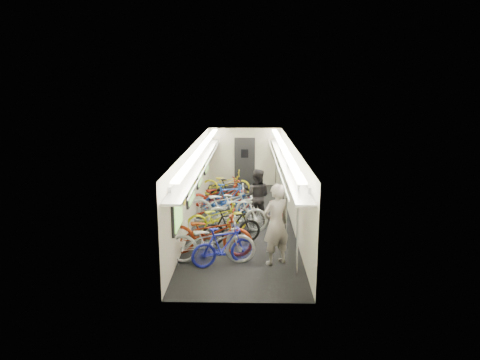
{
  "coord_description": "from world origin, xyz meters",
  "views": [
    {
      "loc": [
        0.21,
        -12.58,
        4.16
      ],
      "look_at": [
        -0.1,
        0.79,
        1.15
      ],
      "focal_mm": 32.0,
      "sensor_mm": 36.0,
      "label": 1
    }
  ],
  "objects_px": {
    "passenger_near": "(276,224)",
    "backpack": "(277,209)",
    "bicycle_0": "(212,241)",
    "passenger_mid": "(257,196)",
    "bicycle_1": "(224,246)"
  },
  "relations": [
    {
      "from": "bicycle_1",
      "to": "backpack",
      "type": "xyz_separation_m",
      "value": [
        1.25,
        0.36,
        0.81
      ]
    },
    {
      "from": "bicycle_0",
      "to": "backpack",
      "type": "bearing_deg",
      "value": -84.04
    },
    {
      "from": "bicycle_1",
      "to": "passenger_near",
      "type": "distance_m",
      "value": 1.32
    },
    {
      "from": "bicycle_0",
      "to": "passenger_near",
      "type": "distance_m",
      "value": 1.57
    },
    {
      "from": "bicycle_1",
      "to": "backpack",
      "type": "distance_m",
      "value": 1.53
    },
    {
      "from": "bicycle_0",
      "to": "backpack",
      "type": "xyz_separation_m",
      "value": [
        1.54,
        0.22,
        0.74
      ]
    },
    {
      "from": "passenger_mid",
      "to": "bicycle_1",
      "type": "bearing_deg",
      "value": 87.83
    },
    {
      "from": "passenger_near",
      "to": "backpack",
      "type": "bearing_deg",
      "value": -128.67
    },
    {
      "from": "passenger_near",
      "to": "backpack",
      "type": "xyz_separation_m",
      "value": [
        0.03,
        0.24,
        0.31
      ]
    },
    {
      "from": "bicycle_1",
      "to": "backpack",
      "type": "bearing_deg",
      "value": -96.74
    },
    {
      "from": "passenger_near",
      "to": "backpack",
      "type": "relative_size",
      "value": 5.13
    },
    {
      "from": "bicycle_1",
      "to": "passenger_mid",
      "type": "xyz_separation_m",
      "value": [
        0.82,
        3.14,
        0.37
      ]
    },
    {
      "from": "bicycle_0",
      "to": "passenger_mid",
      "type": "bearing_deg",
      "value": -22.35
    },
    {
      "from": "bicycle_0",
      "to": "passenger_near",
      "type": "relative_size",
      "value": 1.06
    },
    {
      "from": "bicycle_1",
      "to": "backpack",
      "type": "height_order",
      "value": "backpack"
    }
  ]
}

